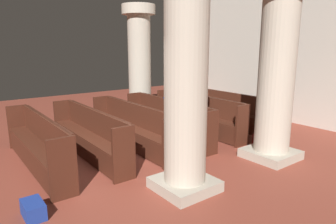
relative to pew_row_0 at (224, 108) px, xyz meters
name	(u,v)px	position (x,y,z in m)	size (l,w,h in m)	color
ground_plane	(118,166)	(0.89, -4.02, -0.53)	(19.20, 19.20, 0.00)	brown
back_wall	(295,49)	(0.89, 2.06, 1.72)	(10.00, 0.16, 4.50)	beige
pew_row_0	(224,108)	(0.00, 0.00, 0.00)	(3.20, 0.47, 1.00)	#4C2316
pew_row_1	(198,113)	(0.00, -1.06, 0.00)	(3.20, 0.46, 1.00)	#4C2316
pew_row_2	(167,118)	(0.00, -2.11, 0.00)	(3.20, 0.46, 1.00)	#4C2316
pew_row_3	(132,125)	(0.00, -3.17, 0.00)	(3.20, 0.47, 1.00)	#4C2316
pew_row_4	(89,132)	(0.00, -4.23, 0.00)	(3.20, 0.46, 1.00)	#4C2316
pew_row_5	(37,141)	(0.00, -5.28, 0.00)	(3.20, 0.47, 1.00)	#4C2316
pillar_aisle_side	(277,70)	(2.45, -1.20, 1.35)	(1.05, 1.05, 3.61)	#B6AD9A
pillar_far_side	(140,61)	(-2.40, -1.42, 1.35)	(1.05, 1.05, 3.61)	#B6AD9A
pillar_aisle_rear	(186,77)	(2.45, -3.61, 1.35)	(0.99, 0.99, 3.61)	#B6AD9A
lectern	(268,110)	(0.76, 1.12, -0.08)	(0.48, 0.45, 1.08)	#562B1A
hymn_book	(168,98)	(-0.21, -1.93, 0.49)	(0.14, 0.21, 0.04)	navy
kneeler_box_blue	(33,210)	(1.82, -5.83, -0.42)	(0.44, 0.26, 0.23)	navy
kneeler_box_red	(263,139)	(1.77, -0.53, -0.42)	(0.42, 0.26, 0.22)	maroon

